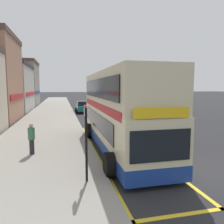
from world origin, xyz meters
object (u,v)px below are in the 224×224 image
at_px(parked_car_teal_distant, 83,107).
at_px(parked_car_maroon_kerbside, 121,103).
at_px(parked_car_black_across, 105,101).
at_px(bus_stop_sign, 86,137).
at_px(pedestrian_waiting_near_sign, 31,138).
at_px(double_decker_bus, 119,113).

bearing_deg(parked_car_teal_distant, parked_car_maroon_kerbside, -139.47).
bearing_deg(parked_car_teal_distant, parked_car_black_across, -112.92).
height_order(bus_stop_sign, parked_car_black_across, bus_stop_sign).
bearing_deg(parked_car_maroon_kerbside, bus_stop_sign, -107.07).
height_order(parked_car_teal_distant, parked_car_black_across, same).
bearing_deg(parked_car_black_across, pedestrian_waiting_near_sign, -110.05).
distance_m(parked_car_maroon_kerbside, parked_car_black_across, 7.35).
height_order(bus_stop_sign, parked_car_teal_distant, bus_stop_sign).
distance_m(bus_stop_sign, parked_car_teal_distant, 23.29).
xyz_separation_m(parked_car_maroon_kerbside, pedestrian_waiting_near_sign, (-11.81, -25.49, 0.20)).
distance_m(parked_car_teal_distant, parked_car_black_across, 14.53).
xyz_separation_m(bus_stop_sign, parked_car_teal_distant, (2.12, 23.18, -0.96)).
relative_size(bus_stop_sign, parked_car_teal_distant, 0.66).
height_order(double_decker_bus, pedestrian_waiting_near_sign, double_decker_bus).
bearing_deg(parked_car_black_across, double_decker_bus, -102.36).
relative_size(double_decker_bus, bus_stop_sign, 4.01).
relative_size(bus_stop_sign, pedestrian_waiting_near_sign, 1.74).
bearing_deg(parked_car_maroon_kerbside, double_decker_bus, -105.05).
bearing_deg(parked_car_black_across, bus_stop_sign, -104.81).
bearing_deg(bus_stop_sign, pedestrian_waiting_near_sign, 121.76).
relative_size(bus_stop_sign, parked_car_maroon_kerbside, 0.66).
relative_size(parked_car_teal_distant, parked_car_black_across, 1.00).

